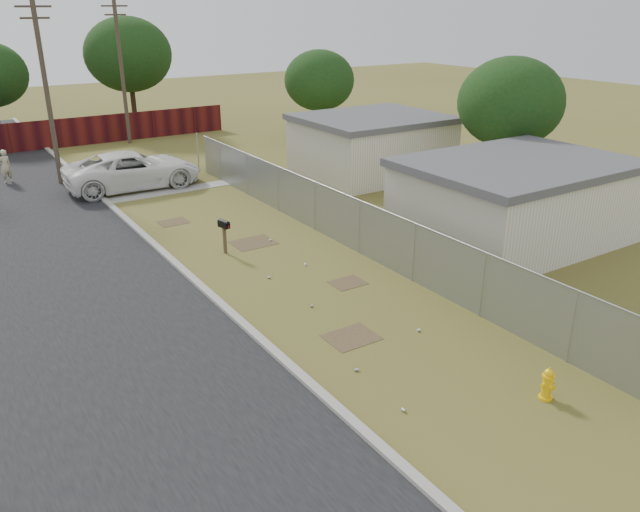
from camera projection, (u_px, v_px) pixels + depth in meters
ground at (286, 271)px, 21.40m from camera, size 120.00×120.00×0.00m
street at (32, 239)px, 24.25m from camera, size 15.10×60.00×0.12m
chainlink_fence at (343, 224)px, 23.47m from camera, size 0.10×27.06×2.02m
utility_poles at (36, 79)px, 33.88m from camera, size 12.60×8.24×9.00m
houses at (436, 170)px, 28.13m from camera, size 9.30×17.24×3.10m
horizon_trees at (105, 72)px, 38.42m from camera, size 33.32×31.94×7.78m
fire_hydrant at (547, 384)px, 14.31m from camera, size 0.38×0.38×0.82m
mailbox at (224, 227)px, 22.53m from camera, size 0.30×0.56×1.28m
pickup_truck at (133, 170)px, 30.69m from camera, size 6.62×3.20×1.82m
pedestrian at (5, 166)px, 31.62m from camera, size 0.73×0.61×1.71m
scattered_litter at (325, 304)px, 18.90m from camera, size 2.83×11.30×0.07m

